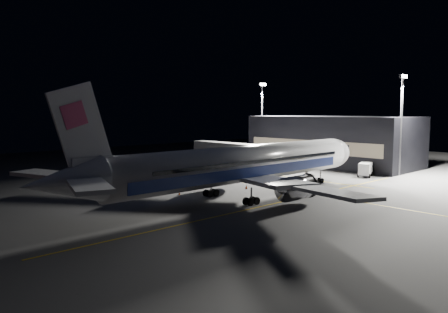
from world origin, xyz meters
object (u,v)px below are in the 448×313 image
jet_bridge (255,151)px  safety_cone_b (246,187)px  airliner (239,165)px  baggage_tug (161,177)px  safety_cone_c (152,190)px  floodlight_mast_north (262,114)px  service_truck (366,169)px  floodlight_mast_south (401,116)px  safety_cone_a (179,193)px

jet_bridge → safety_cone_b: 20.92m
airliner → baggage_tug: airliner is taller
safety_cone_b → safety_cone_c: bearing=147.0°
jet_bridge → floodlight_mast_north: (18.00, 13.93, 7.79)m
service_truck → baggage_tug: (-34.49, 23.00, -0.59)m
floodlight_mast_north → floodlight_mast_south: bearing=-90.0°
safety_cone_b → safety_cone_c: safety_cone_c is taller
service_truck → baggage_tug: size_ratio=1.84×
airliner → jet_bridge: airliner is taller
jet_bridge → safety_cone_a: jet_bridge is taller
service_truck → safety_cone_c: bearing=139.1°
baggage_tug → floodlight_mast_south: bearing=-19.0°
jet_bridge → safety_cone_a: bearing=-161.6°
baggage_tug → safety_cone_c: 9.92m
jet_bridge → baggage_tug: size_ratio=10.73×
airliner → floodlight_mast_south: bearing=-8.3°
jet_bridge → floodlight_mast_north: bearing=37.7°
jet_bridge → floodlight_mast_north: 24.06m
service_truck → baggage_tug: service_truck is taller
floodlight_mast_south → service_truck: (-6.14, 4.19, -10.86)m
jet_bridge → floodlight_mast_south: bearing=-53.2°
floodlight_mast_north → baggage_tug: size_ratio=6.45×
safety_cone_c → service_truck: bearing=-21.0°
service_truck → safety_cone_b: 28.77m
airliner → safety_cone_a: bearing=118.6°
jet_bridge → safety_cone_a: size_ratio=66.96×
floodlight_mast_south → service_truck: bearing=145.7°
floodlight_mast_north → baggage_tug: floodlight_mast_north is taller
airliner → safety_cone_c: 16.13m
floodlight_mast_south → safety_cone_a: floodlight_mast_south is taller
airliner → jet_bridge: size_ratio=1.79×
airliner → safety_cone_a: size_ratio=119.67×
floodlight_mast_south → safety_cone_a: bearing=162.1°
service_truck → airliner: bearing=157.1°
safety_cone_b → jet_bridge: bearing=38.6°
jet_bridge → airliner: bearing=-142.0°
jet_bridge → service_truck: jet_bridge is taller
floodlight_mast_south → service_truck: floodlight_mast_south is taller
safety_cone_a → baggage_tug: bearing=67.2°
floodlight_mast_south → safety_cone_b: floodlight_mast_south is taller
safety_cone_b → safety_cone_a: bearing=163.6°
baggage_tug → safety_cone_b: bearing=-52.6°
floodlight_mast_south → safety_cone_c: bearing=157.1°
service_truck → safety_cone_b: (-27.86, 7.09, -1.19)m
floodlight_mast_north → service_truck: 36.04m
airliner → jet_bridge: (23.08, 18.06, -0.58)m
baggage_tug → floodlight_mast_north: bearing=29.7°
jet_bridge → baggage_tug: jet_bridge is taller
baggage_tug → airliner: bearing=-76.4°
floodlight_mast_north → safety_cone_a: 52.81m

